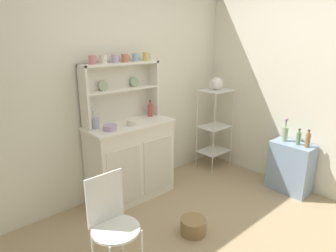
{
  "coord_description": "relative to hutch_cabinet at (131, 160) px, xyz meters",
  "views": [
    {
      "loc": [
        -1.82,
        -1.23,
        1.81
      ],
      "look_at": [
        0.28,
        1.12,
        0.85
      ],
      "focal_mm": 31.44,
      "sensor_mm": 36.0,
      "label": 1
    }
  ],
  "objects": [
    {
      "name": "cup_sky_4",
      "position": [
        0.2,
        0.12,
        1.13
      ],
      "size": [
        0.08,
        0.07,
        0.09
      ],
      "color": "#8EB2D1",
      "rests_on": "hutch_shelf_unit"
    },
    {
      "name": "jam_bottle",
      "position": [
        0.36,
        0.09,
        0.51
      ],
      "size": [
        0.06,
        0.06,
        0.19
      ],
      "color": "#B74C47",
      "rests_on": "hutch_cabinet"
    },
    {
      "name": "cup_cream_1",
      "position": [
        -0.2,
        0.12,
        1.13
      ],
      "size": [
        0.09,
        0.07,
        0.09
      ],
      "color": "silver",
      "rests_on": "hutch_shelf_unit"
    },
    {
      "name": "cup_lilac_2",
      "position": [
        -0.06,
        0.12,
        1.13
      ],
      "size": [
        0.09,
        0.08,
        0.09
      ],
      "color": "#B79ECC",
      "rests_on": "hutch_shelf_unit"
    },
    {
      "name": "porcelain_teapot",
      "position": [
        1.37,
        -0.09,
        0.75
      ],
      "size": [
        0.26,
        0.17,
        0.19
      ],
      "color": "white",
      "rests_on": "bakers_rack"
    },
    {
      "name": "wall_back",
      "position": [
        0.07,
        0.26,
        0.79
      ],
      "size": [
        3.84,
        0.05,
        2.5
      ],
      "primitive_type": "cube",
      "color": "silver",
      "rests_on": "ground"
    },
    {
      "name": "floor_basket",
      "position": [
        0.04,
        -0.96,
        -0.39
      ],
      "size": [
        0.25,
        0.25,
        0.15
      ],
      "primitive_type": "cylinder",
      "color": "#93754C",
      "rests_on": "ground"
    },
    {
      "name": "cup_rose_0",
      "position": [
        -0.33,
        0.12,
        1.13
      ],
      "size": [
        0.09,
        0.07,
        0.09
      ],
      "color": "#D17A84",
      "rests_on": "hutch_shelf_unit"
    },
    {
      "name": "wall_right",
      "position": [
        1.7,
        -1.37,
        0.79
      ],
      "size": [
        0.05,
        3.84,
        2.5
      ],
      "primitive_type": "cube",
      "color": "silver",
      "rests_on": "ground"
    },
    {
      "name": "bakers_rack",
      "position": [
        1.37,
        -0.09,
        0.21
      ],
      "size": [
        0.42,
        0.32,
        1.12
      ],
      "color": "silver",
      "rests_on": "ground"
    },
    {
      "name": "hutch_shelf_unit",
      "position": [
        0.0,
        0.16,
        0.82
      ],
      "size": [
        0.92,
        0.18,
        0.65
      ],
      "color": "silver",
      "rests_on": "hutch_cabinet"
    },
    {
      "name": "side_shelf_blue",
      "position": [
        1.51,
        -1.16,
        -0.16
      ],
      "size": [
        0.28,
        0.48,
        0.61
      ],
      "primitive_type": "cube",
      "color": "#849EBC",
      "rests_on": "ground"
    },
    {
      "name": "utensil_jar",
      "position": [
        -0.36,
        0.08,
        0.5
      ],
      "size": [
        0.08,
        0.08,
        0.24
      ],
      "color": "#B2B7C6",
      "rests_on": "hutch_cabinet"
    },
    {
      "name": "flower_vase",
      "position": [
        1.51,
        -1.04,
        0.26
      ],
      "size": [
        0.07,
        0.07,
        0.29
      ],
      "color": "#9EB78E",
      "rests_on": "side_shelf_blue"
    },
    {
      "name": "cup_gold_5",
      "position": [
        0.34,
        0.12,
        1.14
      ],
      "size": [
        0.08,
        0.07,
        0.09
      ],
      "color": "#DBB760",
      "rests_on": "hutch_shelf_unit"
    },
    {
      "name": "bowl_floral_medium",
      "position": [
        0.0,
        -0.07,
        0.47
      ],
      "size": [
        0.14,
        0.14,
        0.06
      ],
      "primitive_type": "cylinder",
      "color": "silver",
      "rests_on": "hutch_cabinet"
    },
    {
      "name": "cup_terracotta_3",
      "position": [
        0.06,
        0.12,
        1.13
      ],
      "size": [
        0.09,
        0.07,
        0.09
      ],
      "color": "#C67556",
      "rests_on": "hutch_shelf_unit"
    },
    {
      "name": "bowl_mixing_large",
      "position": [
        -0.29,
        -0.07,
        0.47
      ],
      "size": [
        0.14,
        0.14,
        0.06
      ],
      "primitive_type": "cylinder",
      "color": "#B79ECC",
      "rests_on": "hutch_cabinet"
    },
    {
      "name": "oil_bottle",
      "position": [
        1.51,
        -1.21,
        0.23
      ],
      "size": [
        0.05,
        0.05,
        0.19
      ],
      "color": "#6B8C60",
      "rests_on": "side_shelf_blue"
    },
    {
      "name": "wire_chair",
      "position": [
        -0.8,
        -0.9,
        0.06
      ],
      "size": [
        0.36,
        0.36,
        0.85
      ],
      "rotation": [
        0.0,
        0.0,
        -0.32
      ],
      "color": "white",
      "rests_on": "ground"
    },
    {
      "name": "hutch_cabinet",
      "position": [
        0.0,
        0.0,
        0.0
      ],
      "size": [
        0.99,
        0.45,
        0.9
      ],
      "color": "white",
      "rests_on": "ground"
    },
    {
      "name": "vinegar_bottle",
      "position": [
        1.51,
        -1.32,
        0.24
      ],
      "size": [
        0.06,
        0.06,
        0.2
      ],
      "color": "#99704C",
      "rests_on": "side_shelf_blue"
    }
  ]
}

